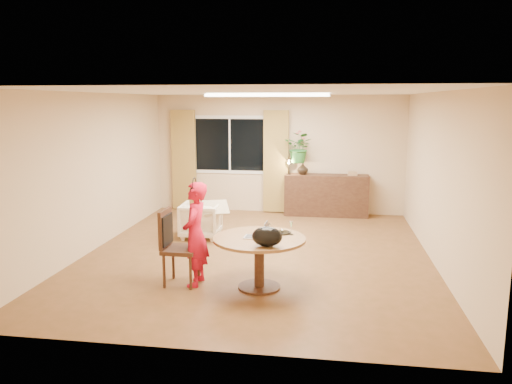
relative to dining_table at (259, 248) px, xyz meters
The scene contains 24 objects.
floor 1.59m from the dining_table, 99.44° to the left, with size 6.50×6.50×0.00m, color brown.
ceiling 2.54m from the dining_table, 99.44° to the left, with size 6.50×6.50×0.00m, color white.
wall_back 4.79m from the dining_table, 92.98° to the left, with size 5.50×5.50×0.00m, color #D3B589.
wall_left 3.42m from the dining_table, 153.75° to the left, with size 6.50×6.50×0.00m, color #D3B589.
wall_right 3.00m from the dining_table, 30.54° to the left, with size 6.50×6.50×0.00m, color #D3B589.
window 4.99m from the dining_table, 105.95° to the left, with size 1.70×0.03×1.30m.
curtain_left 5.25m from the dining_table, 117.35° to the left, with size 0.55×0.08×2.25m, color olive.
curtain_right 4.68m from the dining_table, 93.65° to the left, with size 0.55×0.08×2.25m, color olive.
ceiling_panel 3.36m from the dining_table, 95.24° to the left, with size 2.20×0.35×0.05m, color white.
dining_table is the anchor object (origin of this frame).
dining_chair 1.06m from the dining_table, behind, with size 0.49×0.45×1.03m, color black, non-canonical shape.
child 0.88m from the dining_table, behind, with size 0.34×0.51×1.41m, color red.
laptop 0.26m from the dining_table, 159.23° to the right, with size 0.33×0.22×0.22m, color #B7B7BC, non-canonical shape.
tumbler 0.38m from the dining_table, 76.69° to the left, with size 0.08×0.08×0.11m, color white, non-canonical shape.
wine_glass 0.51m from the dining_table, 26.46° to the left, with size 0.07×0.07×0.19m, color white, non-canonical shape.
pot_lid 0.41m from the dining_table, 43.01° to the left, with size 0.23×0.23×0.04m, color white, non-canonical shape.
handbag 0.51m from the dining_table, 69.10° to the right, with size 0.38×0.22×0.25m, color black, non-canonical shape.
armchair 2.76m from the dining_table, 121.06° to the left, with size 0.68×0.70×0.64m, color beige.
throw 2.57m from the dining_table, 116.00° to the left, with size 0.45×0.55×0.03m, color beige, non-canonical shape.
sideboard 4.56m from the dining_table, 79.57° to the left, with size 1.80×0.44×0.90m, color black.
vase 4.52m from the dining_table, 86.08° to the left, with size 0.24×0.24×0.25m, color black.
bouquet 4.59m from the dining_table, 87.04° to the left, with size 0.59×0.51×0.66m, color #356626.
book_stack 4.71m from the dining_table, 73.00° to the left, with size 0.21×0.16×0.09m, color #94714B, non-canonical shape.
desk_lamp 4.47m from the dining_table, 89.88° to the left, with size 0.14×0.14×0.35m, color black, non-canonical shape.
Camera 1 is at (1.14, -7.74, 2.45)m, focal length 35.00 mm.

